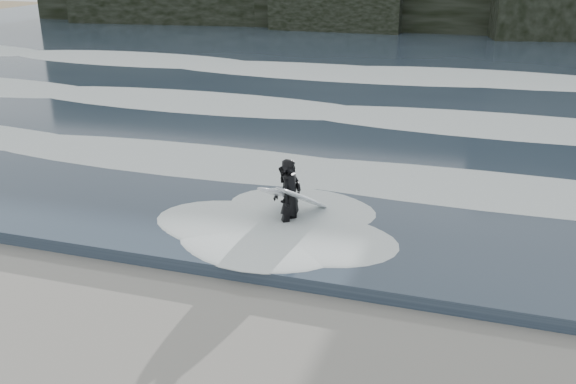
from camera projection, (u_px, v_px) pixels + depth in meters
name	position (u px, v px, depth m)	size (l,w,h in m)	color
ground	(206.00, 377.00, 10.12)	(120.00, 120.00, 0.00)	olive
sea	(422.00, 64.00, 35.85)	(90.00, 52.00, 0.30)	#2B3849
foam_near	(339.00, 173.00, 17.98)	(60.00, 3.20, 0.20)	white
foam_mid	(382.00, 114.00, 24.20)	(60.00, 4.00, 0.24)	white
foam_far	(413.00, 72.00, 32.19)	(60.00, 4.80, 0.30)	white
surfer_left	(288.00, 196.00, 14.91)	(0.98, 1.97, 1.83)	black
surfer_right	(288.00, 198.00, 15.06)	(1.39, 2.00, 1.62)	black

